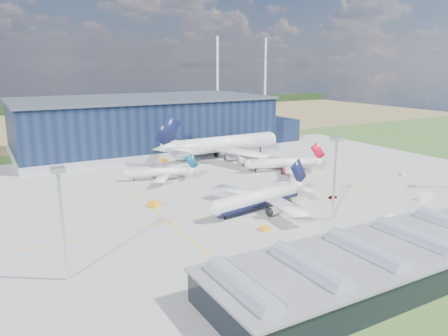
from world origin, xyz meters
The scene contains 19 objects.
ground centered at (0.00, 0.00, 0.00)m, with size 600.00×600.00×0.00m, color #365921.
apron centered at (0.00, 10.00, 0.03)m, with size 220.00×160.00×0.08m.
farmland centered at (0.00, 220.00, 0.00)m, with size 600.00×220.00×0.01m, color olive.
treeline centered at (0.00, 300.00, 4.00)m, with size 600.00×8.00×8.00m, color black.
hangar centered at (2.81, 94.80, 11.62)m, with size 145.00×62.00×26.10m.
glass_concourse centered at (-6.45, -60.00, 3.69)m, with size 78.00×23.00×8.60m.
light_mast_west centered at (-60.00, -30.00, 15.43)m, with size 2.60×2.60×23.00m.
light_mast_center centered at (10.00, -30.00, 15.43)m, with size 2.60×2.60×23.00m.
airliner_navy centered at (-3.56, -13.64, 6.41)m, with size 39.31×38.46×12.82m, color silver, non-canonical shape.
airliner_red centered at (31.58, 21.62, 5.53)m, with size 33.89×33.15×11.05m, color silver, non-canonical shape.
airliner_widebody centered at (24.56, 55.00, 10.42)m, with size 63.93×62.54×20.85m, color silver, non-canonical shape.
airliner_regional centered at (-15.99, 33.63, 4.61)m, with size 28.29×27.67×9.22m, color silver, non-canonical shape.
gse_tug_a centered at (-28.44, 4.96, 0.81)m, with size 2.36×3.87×1.61m, color #FFA316.
gse_tug_b centered at (-10.81, -27.50, 0.58)m, with size 1.80×2.70×1.17m, color #FFA316.
gse_van_a centered at (48.59, -30.43, 1.05)m, with size 2.10×4.82×2.10m, color silver.
gse_cart_a centered at (68.43, -6.32, 0.63)m, with size 1.95×2.93×1.27m, color silver.
gse_tug_c centered at (-2.89, 62.00, 0.72)m, with size 2.06×3.29×1.44m, color #FFA316.
gse_van_c centered at (21.45, -39.88, 1.12)m, with size 2.24×4.66×2.24m, color silver.
car_a centered at (24.05, -15.47, 0.52)m, with size 1.23×3.07×1.05m, color #99999E.
Camera 1 is at (-72.05, -114.11, 41.60)m, focal length 35.00 mm.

